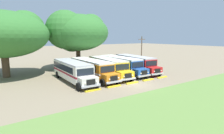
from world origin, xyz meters
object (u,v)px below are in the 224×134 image
object	(u,v)px
broad_shade_tree	(76,32)
secondary_tree	(1,32)
parked_bus_slot_3	(121,64)
utility_pole	(142,51)
parked_bus_slot_1	(92,68)
parked_bus_slot_4	(135,63)
parked_bus_slot_2	(108,66)
parked_bus_slot_0	(73,70)

from	to	relation	value
broad_shade_tree	secondary_tree	xyz separation A→B (m)	(-12.69, -1.00, -0.21)
parked_bus_slot_3	secondary_tree	xyz separation A→B (m)	(-16.60, 8.21, 5.31)
utility_pole	parked_bus_slot_1	bearing A→B (deg)	-165.44
parked_bus_slot_4	broad_shade_tree	distance (m)	12.98
broad_shade_tree	utility_pole	distance (m)	13.70
parked_bus_slot_4	utility_pole	world-z (taller)	utility_pole
parked_bus_slot_1	parked_bus_slot_3	distance (m)	5.95
parked_bus_slot_2	parked_bus_slot_1	bearing A→B (deg)	-81.15
parked_bus_slot_0	parked_bus_slot_1	world-z (taller)	same
broad_shade_tree	parked_bus_slot_4	bearing A→B (deg)	-53.03
parked_bus_slot_0	secondary_tree	xyz separation A→B (m)	(-7.60, 8.75, 5.31)
parked_bus_slot_1	parked_bus_slot_2	distance (m)	3.09
parked_bus_slot_4	broad_shade_tree	world-z (taller)	broad_shade_tree
parked_bus_slot_2	parked_bus_slot_4	xyz separation A→B (m)	(6.01, 0.12, 0.00)
parked_bus_slot_0	utility_pole	bearing A→B (deg)	104.19
secondary_tree	broad_shade_tree	bearing A→B (deg)	4.51
parked_bus_slot_0	broad_shade_tree	distance (m)	12.31
parked_bus_slot_3	secondary_tree	bearing A→B (deg)	-115.16
parked_bus_slot_3	secondary_tree	size ratio (longest dim) A/B	0.80
parked_bus_slot_1	parked_bus_slot_4	bearing A→B (deg)	91.37
broad_shade_tree	parked_bus_slot_3	bearing A→B (deg)	-67.01
parked_bus_slot_3	parked_bus_slot_4	bearing A→B (deg)	88.13
parked_bus_slot_0	broad_shade_tree	bearing A→B (deg)	154.42
parked_bus_slot_0	parked_bus_slot_4	world-z (taller)	same
parked_bus_slot_0	broad_shade_tree	world-z (taller)	broad_shade_tree
parked_bus_slot_0	parked_bus_slot_3	bearing A→B (deg)	95.40
parked_bus_slot_2	parked_bus_slot_4	world-z (taller)	same
parked_bus_slot_0	broad_shade_tree	xyz separation A→B (m)	(5.09, 9.75, 5.53)
parked_bus_slot_1	broad_shade_tree	distance (m)	11.33
secondary_tree	parked_bus_slot_4	bearing A→B (deg)	-22.99
parked_bus_slot_2	parked_bus_slot_0	bearing A→B (deg)	-82.27
parked_bus_slot_0	parked_bus_slot_4	size ratio (longest dim) A/B	0.99
parked_bus_slot_0	utility_pole	world-z (taller)	utility_pole
parked_bus_slot_4	secondary_tree	bearing A→B (deg)	-107.10
parked_bus_slot_3	parked_bus_slot_4	world-z (taller)	same
parked_bus_slot_0	parked_bus_slot_4	xyz separation A→B (m)	(12.15, 0.37, 0.00)
parked_bus_slot_0	parked_bus_slot_2	distance (m)	6.15
broad_shade_tree	parked_bus_slot_0	bearing A→B (deg)	-117.57
parked_bus_slot_4	secondary_tree	distance (m)	22.11
broad_shade_tree	utility_pole	bearing A→B (deg)	-27.68
parked_bus_slot_2	parked_bus_slot_3	world-z (taller)	same
parked_bus_slot_2	broad_shade_tree	world-z (taller)	broad_shade_tree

